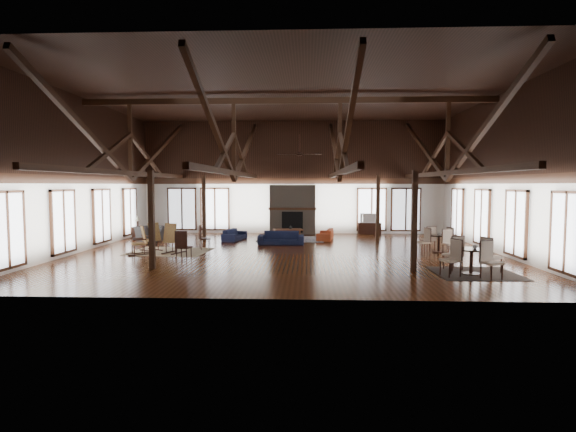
{
  "coord_description": "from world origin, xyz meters",
  "views": [
    {
      "loc": [
        0.8,
        -17.06,
        2.61
      ],
      "look_at": [
        0.01,
        1.0,
        1.35
      ],
      "focal_mm": 28.0,
      "sensor_mm": 36.0,
      "label": 1
    }
  ],
  "objects_px": {
    "armchair": "(149,234)",
    "cafe_table_near": "(471,257)",
    "sofa_navy_left": "(234,235)",
    "sofa_orange": "(325,234)",
    "tv_console": "(369,228)",
    "sofa_navy_front": "(281,238)",
    "coffee_table": "(288,230)",
    "cafe_table_far": "(439,240)"
  },
  "relations": [
    {
      "from": "sofa_navy_front",
      "to": "coffee_table",
      "type": "xyz_separation_m",
      "value": [
        0.23,
        1.71,
        0.16
      ]
    },
    {
      "from": "sofa_navy_front",
      "to": "coffee_table",
      "type": "height_order",
      "value": "sofa_navy_front"
    },
    {
      "from": "sofa_orange",
      "to": "cafe_table_far",
      "type": "distance_m",
      "value": 5.77
    },
    {
      "from": "coffee_table",
      "to": "cafe_table_far",
      "type": "xyz_separation_m",
      "value": [
        5.99,
        -3.72,
        0.02
      ]
    },
    {
      "from": "cafe_table_near",
      "to": "tv_console",
      "type": "distance_m",
      "value": 10.77
    },
    {
      "from": "cafe_table_near",
      "to": "cafe_table_far",
      "type": "height_order",
      "value": "cafe_table_near"
    },
    {
      "from": "coffee_table",
      "to": "cafe_table_near",
      "type": "relative_size",
      "value": 0.72
    },
    {
      "from": "sofa_orange",
      "to": "cafe_table_near",
      "type": "height_order",
      "value": "cafe_table_near"
    },
    {
      "from": "armchair",
      "to": "cafe_table_far",
      "type": "height_order",
      "value": "cafe_table_far"
    },
    {
      "from": "armchair",
      "to": "cafe_table_far",
      "type": "relative_size",
      "value": 0.57
    },
    {
      "from": "sofa_navy_left",
      "to": "armchair",
      "type": "bearing_deg",
      "value": 108.46
    },
    {
      "from": "sofa_navy_front",
      "to": "cafe_table_far",
      "type": "relative_size",
      "value": 1.08
    },
    {
      "from": "cafe_table_far",
      "to": "tv_console",
      "type": "distance_m",
      "value": 6.64
    },
    {
      "from": "sofa_navy_left",
      "to": "sofa_orange",
      "type": "bearing_deg",
      "value": -73.24
    },
    {
      "from": "coffee_table",
      "to": "cafe_table_near",
      "type": "height_order",
      "value": "cafe_table_near"
    },
    {
      "from": "sofa_navy_left",
      "to": "armchair",
      "type": "relative_size",
      "value": 1.64
    },
    {
      "from": "armchair",
      "to": "cafe_table_near",
      "type": "relative_size",
      "value": 0.52
    },
    {
      "from": "cafe_table_near",
      "to": "tv_console",
      "type": "height_order",
      "value": "cafe_table_near"
    },
    {
      "from": "cafe_table_near",
      "to": "sofa_navy_front",
      "type": "bearing_deg",
      "value": 133.31
    },
    {
      "from": "coffee_table",
      "to": "armchair",
      "type": "height_order",
      "value": "armchair"
    },
    {
      "from": "sofa_orange",
      "to": "armchair",
      "type": "relative_size",
      "value": 1.61
    },
    {
      "from": "cafe_table_far",
      "to": "tv_console",
      "type": "relative_size",
      "value": 1.55
    },
    {
      "from": "armchair",
      "to": "tv_console",
      "type": "relative_size",
      "value": 0.89
    },
    {
      "from": "armchair",
      "to": "tv_console",
      "type": "bearing_deg",
      "value": -36.85
    },
    {
      "from": "sofa_orange",
      "to": "coffee_table",
      "type": "height_order",
      "value": "coffee_table"
    },
    {
      "from": "sofa_navy_left",
      "to": "cafe_table_far",
      "type": "bearing_deg",
      "value": -101.2
    },
    {
      "from": "sofa_navy_front",
      "to": "cafe_table_near",
      "type": "relative_size",
      "value": 0.98
    },
    {
      "from": "sofa_navy_front",
      "to": "coffee_table",
      "type": "bearing_deg",
      "value": 82.82
    },
    {
      "from": "armchair",
      "to": "cafe_table_near",
      "type": "bearing_deg",
      "value": -85.41
    },
    {
      "from": "sofa_navy_front",
      "to": "tv_console",
      "type": "bearing_deg",
      "value": 45.19
    },
    {
      "from": "sofa_navy_left",
      "to": "armchair",
      "type": "xyz_separation_m",
      "value": [
        -3.92,
        -0.5,
        0.09
      ]
    },
    {
      "from": "armchair",
      "to": "cafe_table_far",
      "type": "bearing_deg",
      "value": -68.06
    },
    {
      "from": "sofa_navy_front",
      "to": "armchair",
      "type": "bearing_deg",
      "value": 171.27
    },
    {
      "from": "coffee_table",
      "to": "sofa_navy_left",
      "type": "bearing_deg",
      "value": 170.54
    },
    {
      "from": "sofa_navy_front",
      "to": "cafe_table_far",
      "type": "height_order",
      "value": "cafe_table_far"
    },
    {
      "from": "sofa_navy_front",
      "to": "sofa_navy_left",
      "type": "relative_size",
      "value": 1.15
    },
    {
      "from": "sofa_navy_left",
      "to": "cafe_table_near",
      "type": "xyz_separation_m",
      "value": [
        8.22,
        -7.79,
        0.27
      ]
    },
    {
      "from": "armchair",
      "to": "sofa_navy_front",
      "type": "bearing_deg",
      "value": -63.65
    },
    {
      "from": "sofa_navy_left",
      "to": "armchair",
      "type": "height_order",
      "value": "armchair"
    },
    {
      "from": "sofa_navy_front",
      "to": "cafe_table_near",
      "type": "bearing_deg",
      "value": -46.16
    },
    {
      "from": "tv_console",
      "to": "coffee_table",
      "type": "bearing_deg",
      "value": -147.58
    },
    {
      "from": "sofa_navy_left",
      "to": "coffee_table",
      "type": "height_order",
      "value": "coffee_table"
    }
  ]
}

